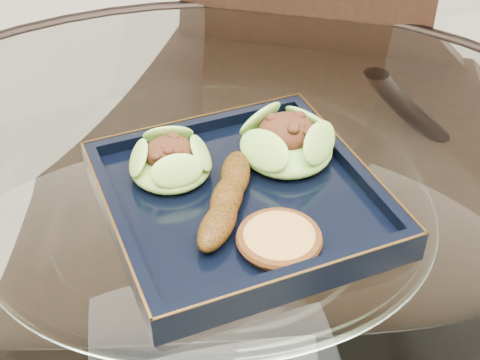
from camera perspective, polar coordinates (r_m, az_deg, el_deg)
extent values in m
cylinder|color=white|center=(0.68, -2.45, -5.10)|extent=(1.10, 1.10, 0.01)
torus|color=black|center=(0.68, -2.45, -5.10)|extent=(1.13, 1.13, 0.02)
cylinder|color=black|center=(1.20, 9.20, -7.21)|extent=(0.04, 0.04, 0.75)
cylinder|color=black|center=(1.16, -18.34, -10.92)|extent=(0.04, 0.04, 0.75)
cube|color=black|center=(1.11, 3.00, -3.46)|extent=(0.57, 0.57, 0.04)
cube|color=black|center=(1.12, 5.43, 13.76)|extent=(0.38, 0.20, 0.47)
cylinder|color=black|center=(1.44, -3.12, -4.90)|extent=(0.03, 0.03, 0.46)
cylinder|color=black|center=(1.41, 11.52, -7.20)|extent=(0.03, 0.03, 0.46)
cube|color=black|center=(0.70, 0.00, -1.93)|extent=(0.32, 0.32, 0.02)
ellipsoid|color=#71A830|center=(0.71, -5.95, 1.44)|extent=(0.11, 0.11, 0.03)
ellipsoid|color=#65A32F|center=(0.73, 4.01, 3.08)|extent=(0.13, 0.13, 0.04)
ellipsoid|color=#5D3609|center=(0.66, -1.12, -1.59)|extent=(0.09, 0.15, 0.03)
cylinder|color=#C19040|center=(0.63, 3.36, -5.11)|extent=(0.08, 0.08, 0.01)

